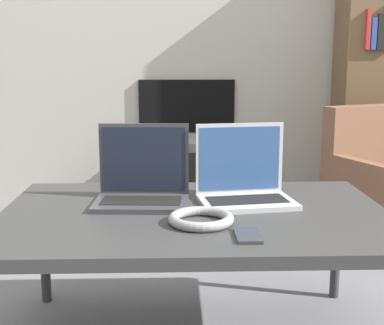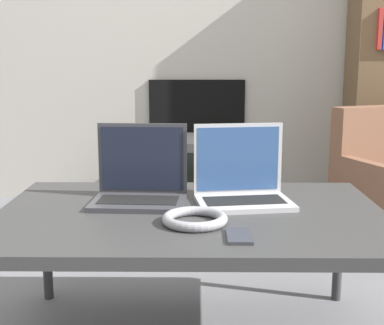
% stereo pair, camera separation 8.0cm
% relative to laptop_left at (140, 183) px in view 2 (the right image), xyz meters
% --- Properties ---
extents(table, '(1.19, 0.78, 0.45)m').
position_rel_laptop_left_xyz_m(table, '(0.17, -0.11, -0.09)').
color(table, '#333333').
rests_on(table, ground_plane).
extents(laptop_left, '(0.31, 0.22, 0.25)m').
position_rel_laptop_left_xyz_m(laptop_left, '(0.00, 0.00, 0.00)').
color(laptop_left, '#38383D').
rests_on(laptop_left, table).
extents(laptop_right, '(0.32, 0.24, 0.25)m').
position_rel_laptop_left_xyz_m(laptop_right, '(0.33, -0.00, 0.00)').
color(laptop_right, '#B2B2B7').
rests_on(laptop_right, table).
extents(headphones, '(0.19, 0.19, 0.03)m').
position_rel_laptop_left_xyz_m(headphones, '(0.18, -0.23, -0.05)').
color(headphones, gray).
rests_on(headphones, table).
extents(phone, '(0.06, 0.12, 0.01)m').
position_rel_laptop_left_xyz_m(phone, '(0.30, -0.35, -0.06)').
color(phone, '#333338').
rests_on(phone, table).
extents(tv, '(0.44, 0.50, 0.45)m').
position_rel_laptop_left_xyz_m(tv, '(0.18, 1.48, -0.29)').
color(tv, '#383838').
rests_on(tv, ground_plane).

